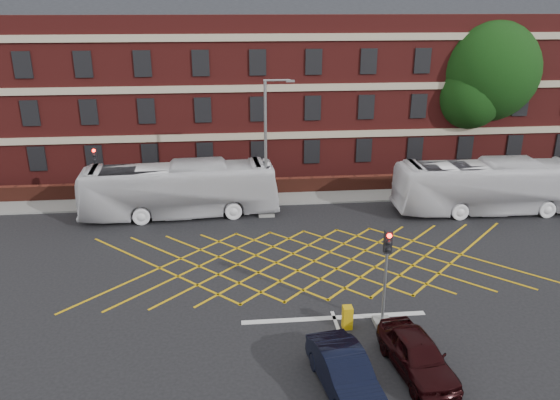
{
  "coord_description": "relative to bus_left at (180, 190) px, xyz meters",
  "views": [
    {
      "loc": [
        -4.34,
        -23.51,
        12.8
      ],
      "look_at": [
        -1.85,
        1.5,
        3.67
      ],
      "focal_mm": 35.0,
      "sensor_mm": 36.0,
      "label": 1
    }
  ],
  "objects": [
    {
      "name": "traffic_light_near",
      "position": [
        9.33,
        -13.56,
        0.05
      ],
      "size": [
        0.7,
        0.7,
        4.27
      ],
      "color": "slate",
      "rests_on": "ground"
    },
    {
      "name": "ground",
      "position": [
        7.4,
        -9.41,
        -1.71
      ],
      "size": [
        120.0,
        120.0,
        0.0
      ],
      "primitive_type": "plane",
      "color": "black",
      "rests_on": "ground"
    },
    {
      "name": "stop_line",
      "position": [
        7.4,
        -12.91,
        -1.7
      ],
      "size": [
        8.0,
        0.3,
        0.02
      ],
      "primitive_type": "cube",
      "color": "silver",
      "rests_on": "ground"
    },
    {
      "name": "street_lamp",
      "position": [
        5.47,
        -0.53,
        1.2
      ],
      "size": [
        2.25,
        1.0,
        8.54
      ],
      "color": "slate",
      "rests_on": "ground"
    },
    {
      "name": "deciduous_tree",
      "position": [
        22.91,
        7.69,
        5.66
      ],
      "size": [
        7.91,
        7.77,
        11.81
      ],
      "color": "black",
      "rests_on": "ground"
    },
    {
      "name": "car_navy",
      "position": [
        6.86,
        -17.53,
        -0.99
      ],
      "size": [
        2.22,
        4.58,
        1.45
      ],
      "primitive_type": "imported",
      "rotation": [
        0.0,
        0.0,
        0.16
      ],
      "color": "black",
      "rests_on": "ground"
    },
    {
      "name": "victorian_building",
      "position": [
        7.65,
        12.58,
        6.12
      ],
      "size": [
        51.0,
        12.17,
        20.4
      ],
      "color": "maroon",
      "rests_on": "ground"
    },
    {
      "name": "bus_right",
      "position": [
        19.75,
        -1.37,
        -0.0
      ],
      "size": [
        12.37,
        3.25,
        3.42
      ],
      "primitive_type": "imported",
      "rotation": [
        0.0,
        0.0,
        1.54
      ],
      "color": "white",
      "rests_on": "ground"
    },
    {
      "name": "box_junction_hatching",
      "position": [
        7.4,
        -7.41,
        -1.7
      ],
      "size": [
        8.22,
        8.22,
        0.02
      ],
      "primitive_type": "cube",
      "rotation": [
        0.0,
        0.0,
        0.79
      ],
      "color": "#CC990C",
      "rests_on": "ground"
    },
    {
      "name": "utility_cabinet",
      "position": [
        7.79,
        -13.7,
        -1.22
      ],
      "size": [
        0.4,
        0.42,
        0.99
      ],
      "primitive_type": "cube",
      "color": "#C7990B",
      "rests_on": "ground"
    },
    {
      "name": "direction_signs",
      "position": [
        -5.21,
        1.44,
        -0.33
      ],
      "size": [
        1.1,
        0.16,
        2.2
      ],
      "color": "gray",
      "rests_on": "ground"
    },
    {
      "name": "boundary_wall",
      "position": [
        7.4,
        3.59,
        -1.16
      ],
      "size": [
        56.0,
        0.5,
        1.1
      ],
      "primitive_type": "cube",
      "color": "#511F15",
      "rests_on": "ground"
    },
    {
      "name": "traffic_light_far",
      "position": [
        -5.22,
        1.09,
        0.05
      ],
      "size": [
        0.7,
        0.7,
        4.27
      ],
      "color": "slate",
      "rests_on": "ground"
    },
    {
      "name": "far_pavement",
      "position": [
        7.4,
        2.59,
        -1.65
      ],
      "size": [
        60.0,
        3.0,
        0.12
      ],
      "primitive_type": "cube",
      "color": "slate",
      "rests_on": "ground"
    },
    {
      "name": "bus_left",
      "position": [
        0.0,
        0.0,
        0.0
      ],
      "size": [
        12.44,
        3.61,
        3.42
      ],
      "primitive_type": "imported",
      "rotation": [
        0.0,
        0.0,
        1.63
      ],
      "color": "silver",
      "rests_on": "ground"
    },
    {
      "name": "car_maroon",
      "position": [
        9.7,
        -16.75,
        -0.99
      ],
      "size": [
        2.27,
        4.45,
        1.45
      ],
      "primitive_type": "imported",
      "rotation": [
        0.0,
        0.0,
        0.13
      ],
      "color": "black",
      "rests_on": "ground"
    }
  ]
}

